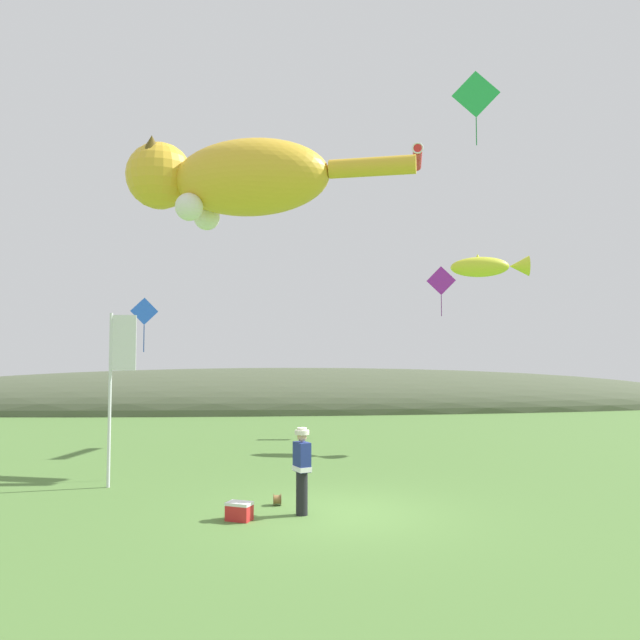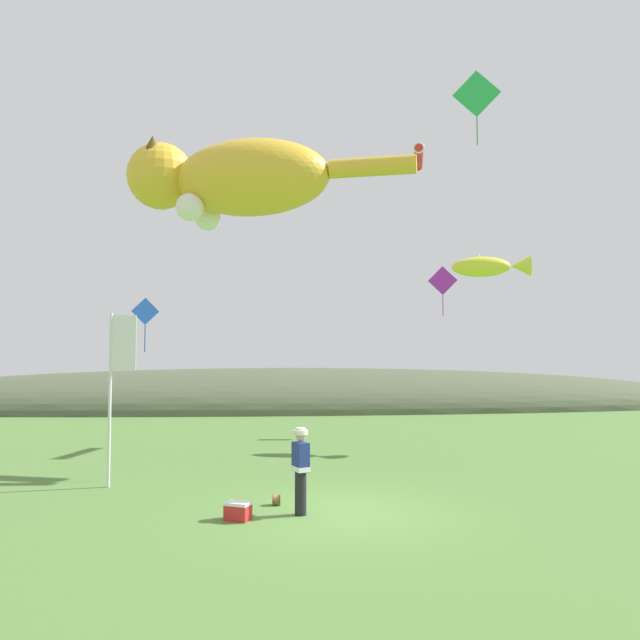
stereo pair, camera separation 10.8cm
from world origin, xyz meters
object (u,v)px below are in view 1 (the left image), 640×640
kite_tube_streamer (417,157)px  kite_diamond_violet (441,281)px  picnic_cooler (239,511)px  kite_diamond_green (476,95)px  festival_attendant (302,468)px  festival_banner_pole (117,372)px  kite_fish_windsock (488,267)px  kite_giant_cat (231,179)px  kite_spool (277,500)px  kite_diamond_blue (144,312)px

kite_tube_streamer → kite_diamond_violet: bearing=52.7°
picnic_cooler → kite_diamond_violet: size_ratio=0.27×
kite_diamond_green → kite_diamond_violet: bearing=83.0°
picnic_cooler → kite_diamond_green: size_ratio=0.24×
festival_attendant → kite_diamond_violet: bearing=62.1°
festival_banner_pole → kite_fish_windsock: size_ratio=1.51×
festival_banner_pole → kite_diamond_violet: size_ratio=2.03×
festival_attendant → picnic_cooler: bearing=-166.5°
kite_giant_cat → kite_diamond_violet: size_ratio=4.44×
kite_diamond_violet → festival_banner_pole: bearing=-139.3°
kite_spool → festival_banner_pole: size_ratio=0.06×
kite_giant_cat → kite_spool: bearing=-78.2°
festival_attendant → kite_diamond_violet: kite_diamond_violet is taller
kite_diamond_blue → kite_diamond_green: bearing=-12.2°
picnic_cooler → kite_diamond_green: kite_diamond_green is taller
festival_banner_pole → kite_spool: bearing=-29.5°
picnic_cooler → kite_giant_cat: bearing=94.5°
kite_tube_streamer → picnic_cooler: bearing=-120.4°
festival_attendant → kite_fish_windsock: size_ratio=0.62×
festival_attendant → kite_giant_cat: 11.32m
festival_attendant → kite_giant_cat: size_ratio=0.19×
kite_tube_streamer → kite_diamond_green: kite_diamond_green is taller
kite_giant_cat → kite_tube_streamer: kite_tube_streamer is taller
kite_giant_cat → kite_fish_windsock: size_ratio=3.31×
kite_diamond_green → festival_attendant: bearing=-135.2°
picnic_cooler → kite_diamond_blue: (-3.47, 8.49, 4.54)m
kite_spool → kite_tube_streamer: 15.91m
kite_tube_streamer → kite_diamond_blue: kite_tube_streamer is taller
festival_banner_pole → kite_fish_windsock: bearing=25.8°
kite_diamond_blue → kite_spool: bearing=-59.8°
festival_attendant → kite_spool: (-0.48, 0.89, -0.83)m
kite_diamond_violet → kite_diamond_green: size_ratio=0.88×
festival_banner_pole → kite_diamond_green: (10.38, 2.75, 8.73)m
kite_spool → kite_diamond_green: 14.04m
kite_giant_cat → kite_tube_streamer: 8.10m
picnic_cooler → kite_giant_cat: size_ratio=0.06×
kite_diamond_green → kite_diamond_blue: bearing=167.8°
festival_banner_pole → kite_diamond_blue: 5.40m
kite_giant_cat → kite_diamond_green: (7.80, -1.73, 2.46)m
kite_diamond_violet → kite_diamond_green: 8.66m
kite_fish_windsock → festival_banner_pole: bearing=-154.2°
kite_giant_cat → kite_diamond_blue: kite_giant_cat is taller
kite_spool → picnic_cooler: picnic_cooler is taller
festival_attendant → kite_fish_windsock: (7.36, 8.85, 5.55)m
kite_fish_windsock → kite_tube_streamer: kite_tube_streamer is taller
kite_fish_windsock → kite_diamond_violet: bearing=98.6°
kite_diamond_blue → festival_attendant: bearing=-60.0°
festival_attendant → kite_diamond_green: size_ratio=0.73×
kite_giant_cat → kite_diamond_blue: size_ratio=5.24×
kite_diamond_blue → kite_giant_cat: bearing=-11.4°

